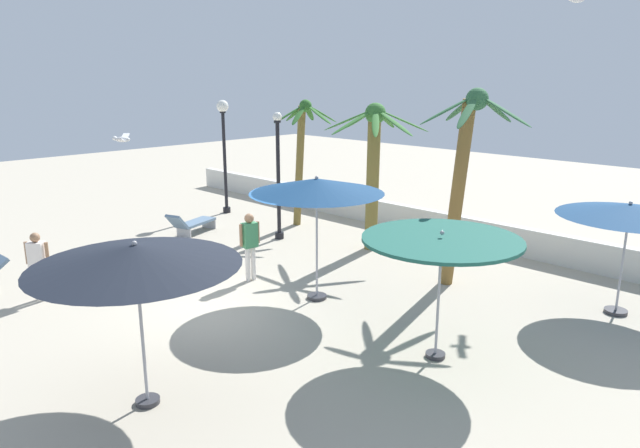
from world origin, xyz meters
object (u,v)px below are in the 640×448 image
patio_umbrella_1 (630,211)px  lamp_post_1 (278,174)px  patio_umbrella_2 (135,256)px  lamp_post_0 (224,137)px  guest_1 (250,240)px  palm_tree_1 (302,147)px  patio_umbrella_3 (317,186)px  seagull_0 (577,0)px  lounge_chair_1 (191,223)px  seagull_1 (122,139)px  patio_umbrella_0 (442,243)px  palm_tree_2 (463,167)px  palm_tree_0 (373,158)px  planter (157,261)px  guest_0 (38,260)px

patio_umbrella_1 → lamp_post_1: lamp_post_1 is taller
patio_umbrella_2 → patio_umbrella_1: bearing=65.8°
lamp_post_0 → guest_1: (6.47, -4.01, -1.77)m
patio_umbrella_1 → palm_tree_1: palm_tree_1 is taller
patio_umbrella_2 → guest_1: 5.85m
lamp_post_1 → guest_1: (2.36, -3.03, -1.02)m
patio_umbrella_1 → patio_umbrella_3: bearing=-142.8°
patio_umbrella_2 → seagull_0: bearing=83.4°
lounge_chair_1 → seagull_1: (3.33, -3.77, 3.24)m
patio_umbrella_0 → seagull_0: bearing=97.9°
palm_tree_2 → seagull_1: palm_tree_2 is taller
palm_tree_0 → palm_tree_2: bearing=-15.3°
patio_umbrella_2 → palm_tree_0: palm_tree_0 is taller
patio_umbrella_3 → guest_1: (-2.04, -0.31, -1.58)m
guest_1 → planter: bearing=-143.9°
palm_tree_0 → lamp_post_1: palm_tree_0 is taller
palm_tree_2 → lounge_chair_1: (-8.64, -1.92, -2.55)m
patio_umbrella_0 → lounge_chair_1: bearing=171.5°
patio_umbrella_2 → seagull_0: seagull_0 is taller
patio_umbrella_1 → guest_1: patio_umbrella_1 is taller
lamp_post_1 → patio_umbrella_2: bearing=-53.9°
palm_tree_1 → seagull_1: palm_tree_1 is taller
patio_umbrella_1 → seagull_0: (-2.66, 2.77, 4.58)m
patio_umbrella_3 → lounge_chair_1: 7.23m
guest_0 → guest_1: (2.38, 4.19, 0.09)m
patio_umbrella_3 → lamp_post_1: 5.21m
patio_umbrella_1 → guest_1: bearing=-149.5°
palm_tree_1 → palm_tree_2: size_ratio=0.90×
guest_0 → patio_umbrella_3: bearing=45.5°
patio_umbrella_2 → patio_umbrella_3: patio_umbrella_3 is taller
patio_umbrella_2 → patio_umbrella_0: bearing=62.3°
patio_umbrella_2 → lounge_chair_1: patio_umbrella_2 is taller
patio_umbrella_0 → lamp_post_0: (-12.07, 4.20, 0.64)m
lamp_post_0 → guest_0: 9.35m
lamp_post_1 → seagull_1: lamp_post_1 is taller
lamp_post_1 → seagull_0: (6.97, 4.00, 4.78)m
patio_umbrella_0 → palm_tree_2: (-1.71, 3.46, 0.75)m
lamp_post_0 → patio_umbrella_1: bearing=1.1°
patio_umbrella_0 → palm_tree_0: size_ratio=0.65×
palm_tree_0 → seagull_1: bearing=-105.5°
patio_umbrella_0 → planter: bearing=-170.5°
guest_1 → patio_umbrella_1: bearing=30.5°
planter → patio_umbrella_3: bearing=23.6°
palm_tree_0 → lamp_post_0: bearing=-178.2°
guest_0 → lamp_post_1: bearing=89.8°
palm_tree_0 → lamp_post_1: size_ratio=1.08×
patio_umbrella_0 → lounge_chair_1: (-10.35, 1.54, -1.80)m
lamp_post_1 → guest_0: 7.31m
palm_tree_0 → lounge_chair_1: size_ratio=2.17×
patio_umbrella_0 → guest_1: 5.72m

